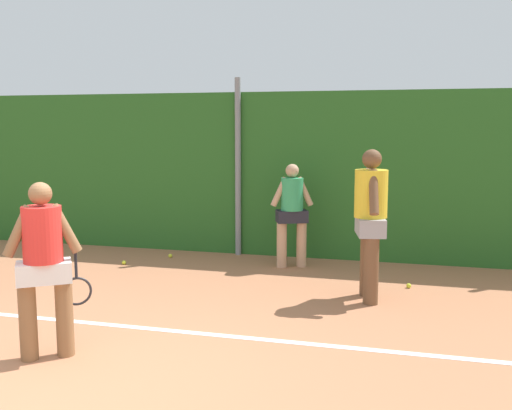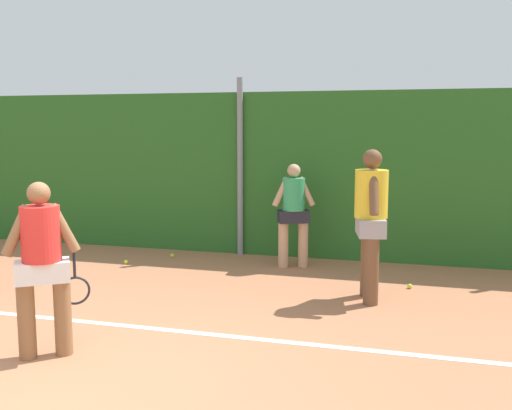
{
  "view_description": "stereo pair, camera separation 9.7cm",
  "coord_description": "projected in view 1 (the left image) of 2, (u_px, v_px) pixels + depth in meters",
  "views": [
    {
      "loc": [
        2.86,
        -4.03,
        2.2
      ],
      "look_at": [
        0.99,
        2.97,
        1.22
      ],
      "focal_mm": 41.34,
      "sensor_mm": 36.0,
      "label": 1
    },
    {
      "loc": [
        2.95,
        -4.01,
        2.2
      ],
      "look_at": [
        0.99,
        2.97,
        1.22
      ],
      "focal_mm": 41.34,
      "sensor_mm": 36.0,
      "label": 2
    }
  ],
  "objects": [
    {
      "name": "ground_plane",
      "position": [
        139.0,
        327.0,
        6.48
      ],
      "size": [
        27.58,
        27.58,
        0.0
      ],
      "primitive_type": "plane",
      "color": "#B2704C"
    },
    {
      "name": "hedge_fence_backdrop",
      "position": [
        241.0,
        174.0,
        10.12
      ],
      "size": [
        17.93,
        0.25,
        2.76
      ],
      "primitive_type": "cube",
      "color": "#286023",
      "rests_on": "ground_plane"
    },
    {
      "name": "fence_post_center",
      "position": [
        238.0,
        168.0,
        9.94
      ],
      "size": [
        0.1,
        0.1,
        2.99
      ],
      "primitive_type": "cylinder",
      "color": "gray",
      "rests_on": "ground_plane"
    },
    {
      "name": "court_baseline_paint",
      "position": [
        138.0,
        327.0,
        6.46
      ],
      "size": [
        13.1,
        0.1,
        0.01
      ],
      "primitive_type": "cube",
      "color": "white",
      "rests_on": "ground_plane"
    },
    {
      "name": "player_foreground_near",
      "position": [
        44.0,
        261.0,
        5.52
      ],
      "size": [
        0.64,
        0.56,
        1.69
      ],
      "rotation": [
        0.0,
        0.0,
        0.6
      ],
      "color": "#8C603D",
      "rests_on": "ground_plane"
    },
    {
      "name": "player_midcourt",
      "position": [
        370.0,
        216.0,
        7.37
      ],
      "size": [
        0.43,
        0.79,
        1.91
      ],
      "rotation": [
        0.0,
        0.0,
        1.77
      ],
      "color": "brown",
      "rests_on": "ground_plane"
    },
    {
      "name": "player_backcourt_far",
      "position": [
        292.0,
        209.0,
        9.14
      ],
      "size": [
        0.64,
        0.44,
        1.62
      ],
      "rotation": [
        0.0,
        0.0,
        0.41
      ],
      "color": "tan",
      "rests_on": "ground_plane"
    },
    {
      "name": "tennis_ball_1",
      "position": [
        124.0,
        262.0,
        9.4
      ],
      "size": [
        0.07,
        0.07,
        0.07
      ],
      "primitive_type": "sphere",
      "color": "#CCDB33",
      "rests_on": "ground_plane"
    },
    {
      "name": "tennis_ball_2",
      "position": [
        409.0,
        286.0,
        8.04
      ],
      "size": [
        0.07,
        0.07,
        0.07
      ],
      "primitive_type": "sphere",
      "color": "#CCDB33",
      "rests_on": "ground_plane"
    },
    {
      "name": "tennis_ball_3",
      "position": [
        170.0,
        256.0,
        9.89
      ],
      "size": [
        0.07,
        0.07,
        0.07
      ],
      "primitive_type": "sphere",
      "color": "#CCDB33",
      "rests_on": "ground_plane"
    }
  ]
}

